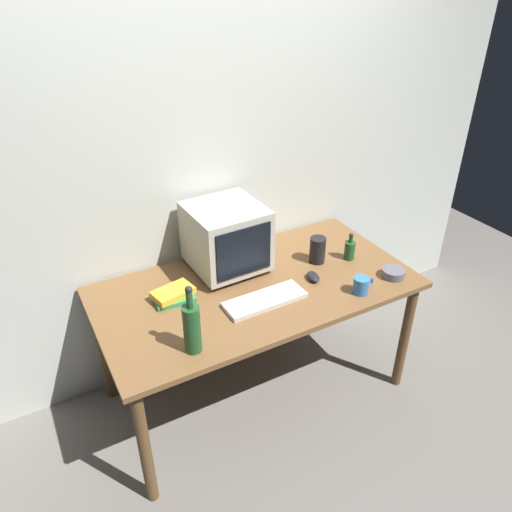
# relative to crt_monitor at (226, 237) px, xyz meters

# --- Properties ---
(ground_plane) EXTENTS (6.00, 6.00, 0.00)m
(ground_plane) POSITION_rel_crt_monitor_xyz_m (0.06, -0.23, -0.95)
(ground_plane) COLOR slate
(back_wall) EXTENTS (4.00, 0.08, 2.50)m
(back_wall) POSITION_rel_crt_monitor_xyz_m (0.06, 0.27, 0.30)
(back_wall) COLOR beige
(back_wall) RESTS_ON ground
(desk) EXTENTS (1.67, 0.87, 0.75)m
(desk) POSITION_rel_crt_monitor_xyz_m (0.06, -0.23, -0.27)
(desk) COLOR brown
(desk) RESTS_ON ground
(crt_monitor) EXTENTS (0.39, 0.40, 0.37)m
(crt_monitor) POSITION_rel_crt_monitor_xyz_m (0.00, 0.00, 0.00)
(crt_monitor) COLOR #B2AD9E
(crt_monitor) RESTS_ON desk
(keyboard) EXTENTS (0.42, 0.16, 0.02)m
(keyboard) POSITION_rel_crt_monitor_xyz_m (0.02, -0.38, -0.18)
(keyboard) COLOR beige
(keyboard) RESTS_ON desk
(computer_mouse) EXTENTS (0.08, 0.11, 0.04)m
(computer_mouse) POSITION_rel_crt_monitor_xyz_m (0.35, -0.33, -0.17)
(computer_mouse) COLOR black
(computer_mouse) RESTS_ON desk
(bottle_tall) EXTENTS (0.08, 0.08, 0.34)m
(bottle_tall) POSITION_rel_crt_monitor_xyz_m (-0.42, -0.53, -0.07)
(bottle_tall) COLOR #1E4C23
(bottle_tall) RESTS_ON desk
(bottle_short) EXTENTS (0.06, 0.06, 0.17)m
(bottle_short) POSITION_rel_crt_monitor_xyz_m (0.65, -0.25, -0.13)
(bottle_short) COLOR #1E4C23
(bottle_short) RESTS_ON desk
(book_stack) EXTENTS (0.22, 0.16, 0.06)m
(book_stack) POSITION_rel_crt_monitor_xyz_m (-0.37, -0.14, -0.16)
(book_stack) COLOR #33894C
(book_stack) RESTS_ON desk
(mug) EXTENTS (0.12, 0.08, 0.09)m
(mug) POSITION_rel_crt_monitor_xyz_m (0.50, -0.54, -0.15)
(mug) COLOR #3370B2
(mug) RESTS_ON desk
(cd_spindle) EXTENTS (0.12, 0.12, 0.04)m
(cd_spindle) POSITION_rel_crt_monitor_xyz_m (0.74, -0.51, -0.17)
(cd_spindle) COLOR #595B66
(cd_spindle) RESTS_ON desk
(metal_canister) EXTENTS (0.09, 0.09, 0.15)m
(metal_canister) POSITION_rel_crt_monitor_xyz_m (0.47, -0.18, -0.12)
(metal_canister) COLOR black
(metal_canister) RESTS_ON desk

